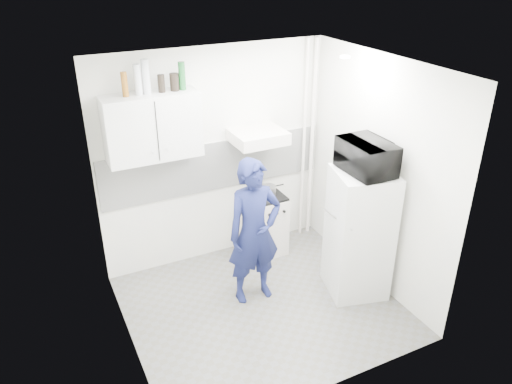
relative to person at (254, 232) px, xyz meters
name	(u,v)px	position (x,y,z in m)	size (l,w,h in m)	color
floor	(262,306)	(-0.02, -0.22, -0.82)	(2.80, 2.80, 0.00)	#5C5C5C
ceiling	(263,68)	(-0.02, -0.22, 1.78)	(2.80, 2.80, 0.00)	white
wall_back	(215,158)	(-0.02, 1.03, 0.48)	(2.80, 2.80, 0.00)	white
wall_left	(119,234)	(-1.42, -0.22, 0.48)	(2.60, 2.60, 0.00)	white
wall_right	(377,175)	(1.38, -0.22, 0.48)	(2.60, 2.60, 0.00)	white
person	(254,232)	(0.00, 0.00, 0.00)	(0.60, 0.39, 1.65)	#141946
stove	(264,224)	(0.51, 0.78, -0.44)	(0.48, 0.48, 0.77)	silver
fridge	(359,233)	(1.08, -0.39, -0.09)	(0.61, 0.61, 1.46)	silver
stove_top	(264,196)	(0.51, 0.78, -0.04)	(0.46, 0.46, 0.03)	black
saucepan	(268,190)	(0.57, 0.78, 0.03)	(0.20, 0.20, 0.11)	silver
microwave	(367,157)	(1.08, -0.39, 0.81)	(0.41, 0.61, 0.33)	black
bottle_b	(125,84)	(-1.00, 0.85, 1.50)	(0.06, 0.06, 0.24)	brown
bottle_c	(138,80)	(-0.87, 0.85, 1.53)	(0.07, 0.07, 0.31)	#B2B7BC
bottle_d	(146,77)	(-0.78, 0.85, 1.55)	(0.08, 0.08, 0.35)	#B2B7BC
canister_a	(161,83)	(-0.63, 0.85, 1.47)	(0.07, 0.07, 0.18)	black
canister_b	(174,82)	(-0.49, 0.85, 1.47)	(0.09, 0.09, 0.18)	black
bottle_e	(182,76)	(-0.41, 0.85, 1.52)	(0.07, 0.07, 0.29)	#144C1E
upper_cabinet	(152,127)	(-0.77, 0.85, 1.03)	(1.00, 0.35, 0.70)	silver
range_hood	(258,137)	(0.43, 0.78, 0.75)	(0.60, 0.50, 0.14)	silver
backsplash	(215,166)	(-0.02, 1.01, 0.38)	(2.74, 0.03, 0.60)	white
pipe_a	(312,142)	(1.28, 0.95, 0.48)	(0.05, 0.05, 2.60)	silver
pipe_b	(304,144)	(1.16, 0.95, 0.48)	(0.04, 0.04, 2.60)	silver
ceiling_spot_fixture	(345,57)	(0.98, -0.02, 1.75)	(0.10, 0.10, 0.02)	white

